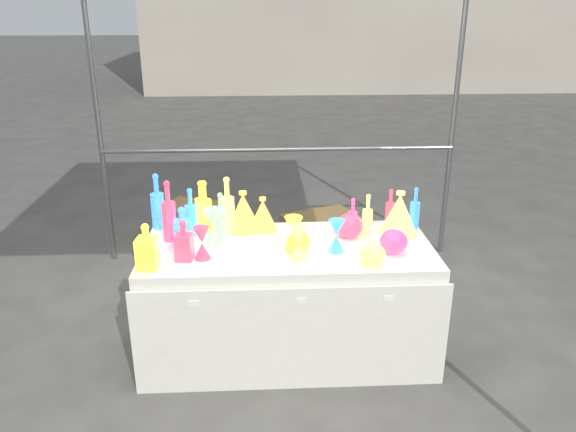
{
  "coord_description": "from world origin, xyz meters",
  "views": [
    {
      "loc": [
        -0.17,
        -3.2,
        2.17
      ],
      "look_at": [
        0.0,
        0.0,
        0.95
      ],
      "focal_mm": 35.0,
      "sensor_mm": 36.0,
      "label": 1
    }
  ],
  "objects_px": {
    "hourglass_0": "(202,243)",
    "globe_0": "(299,243)",
    "lampshade_0": "(243,211)",
    "display_table": "(288,300)",
    "decanter_0": "(147,246)",
    "bottle_0": "(202,205)",
    "cardboard_box_closed": "(196,227)"
  },
  "relations": [
    {
      "from": "bottle_0",
      "to": "lampshade_0",
      "type": "height_order",
      "value": "bottle_0"
    },
    {
      "from": "bottle_0",
      "to": "globe_0",
      "type": "relative_size",
      "value": 2.26
    },
    {
      "from": "display_table",
      "to": "hourglass_0",
      "type": "xyz_separation_m",
      "value": [
        -0.51,
        -0.15,
        0.48
      ]
    },
    {
      "from": "globe_0",
      "to": "lampshade_0",
      "type": "relative_size",
      "value": 0.55
    },
    {
      "from": "bottle_0",
      "to": "hourglass_0",
      "type": "bearing_deg",
      "value": -84.91
    },
    {
      "from": "hourglass_0",
      "to": "display_table",
      "type": "bearing_deg",
      "value": 15.92
    },
    {
      "from": "display_table",
      "to": "bottle_0",
      "type": "relative_size",
      "value": 5.5
    },
    {
      "from": "cardboard_box_closed",
      "to": "display_table",
      "type": "bearing_deg",
      "value": -42.3
    },
    {
      "from": "bottle_0",
      "to": "globe_0",
      "type": "height_order",
      "value": "bottle_0"
    },
    {
      "from": "display_table",
      "to": "bottle_0",
      "type": "xyz_separation_m",
      "value": [
        -0.56,
        0.33,
        0.54
      ]
    },
    {
      "from": "decanter_0",
      "to": "hourglass_0",
      "type": "relative_size",
      "value": 1.37
    },
    {
      "from": "display_table",
      "to": "decanter_0",
      "type": "bearing_deg",
      "value": -162.07
    },
    {
      "from": "bottle_0",
      "to": "hourglass_0",
      "type": "distance_m",
      "value": 0.49
    },
    {
      "from": "display_table",
      "to": "lampshade_0",
      "type": "xyz_separation_m",
      "value": [
        -0.28,
        0.29,
        0.51
      ]
    },
    {
      "from": "display_table",
      "to": "globe_0",
      "type": "distance_m",
      "value": 0.45
    },
    {
      "from": "lampshade_0",
      "to": "hourglass_0",
      "type": "bearing_deg",
      "value": -105.55
    },
    {
      "from": "cardboard_box_closed",
      "to": "hourglass_0",
      "type": "distance_m",
      "value": 1.97
    },
    {
      "from": "decanter_0",
      "to": "lampshade_0",
      "type": "bearing_deg",
      "value": 51.47
    },
    {
      "from": "cardboard_box_closed",
      "to": "lampshade_0",
      "type": "height_order",
      "value": "lampshade_0"
    },
    {
      "from": "bottle_0",
      "to": "display_table",
      "type": "bearing_deg",
      "value": -30.87
    },
    {
      "from": "cardboard_box_closed",
      "to": "bottle_0",
      "type": "relative_size",
      "value": 1.73
    },
    {
      "from": "lampshade_0",
      "to": "decanter_0",
      "type": "bearing_deg",
      "value": -121.27
    },
    {
      "from": "hourglass_0",
      "to": "globe_0",
      "type": "distance_m",
      "value": 0.58
    },
    {
      "from": "decanter_0",
      "to": "display_table",
      "type": "bearing_deg",
      "value": 23.29
    },
    {
      "from": "cardboard_box_closed",
      "to": "hourglass_0",
      "type": "xyz_separation_m",
      "value": [
        0.26,
        -1.85,
        0.64
      ]
    },
    {
      "from": "display_table",
      "to": "lampshade_0",
      "type": "relative_size",
      "value": 6.8
    },
    {
      "from": "hourglass_0",
      "to": "globe_0",
      "type": "xyz_separation_m",
      "value": [
        0.57,
        0.06,
        -0.04
      ]
    },
    {
      "from": "decanter_0",
      "to": "globe_0",
      "type": "distance_m",
      "value": 0.89
    },
    {
      "from": "decanter_0",
      "to": "lampshade_0",
      "type": "relative_size",
      "value": 1.01
    },
    {
      "from": "display_table",
      "to": "hourglass_0",
      "type": "height_order",
      "value": "hourglass_0"
    },
    {
      "from": "bottle_0",
      "to": "decanter_0",
      "type": "bearing_deg",
      "value": -113.15
    },
    {
      "from": "cardboard_box_closed",
      "to": "decanter_0",
      "type": "relative_size",
      "value": 2.11
    }
  ]
}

